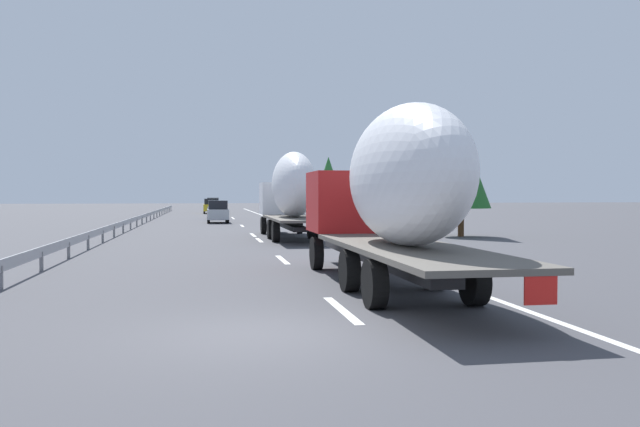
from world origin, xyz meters
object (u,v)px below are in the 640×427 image
car_blue_sedan (217,210)px  road_sign (289,196)px  truck_trailing (392,190)px  car_silver_hatch (218,212)px  car_yellow_coupe (211,206)px  car_white_van (213,204)px  truck_lead (291,191)px

car_blue_sedan → road_sign: bearing=-123.5°
truck_trailing → road_sign: (44.05, -3.10, -0.21)m
car_silver_hatch → car_blue_sedan: (8.73, -0.10, -0.03)m
car_yellow_coupe → road_sign: (-23.51, -6.93, 1.34)m
truck_trailing → car_white_van: truck_trailing is taller
truck_trailing → car_white_van: size_ratio=2.88×
truck_lead → car_yellow_coupe: size_ratio=2.71×
truck_trailing → car_silver_hatch: 39.83m
road_sign → truck_lead: bearing=172.9°
car_yellow_coupe → car_blue_sedan: (-19.19, -0.42, -0.03)m
car_yellow_coupe → road_sign: size_ratio=1.39×
truck_lead → car_silver_hatch: 20.75m
truck_trailing → road_sign: bearing=-4.0°
truck_lead → car_yellow_coupe: bearing=4.5°
truck_trailing → road_sign: 44.16m
car_yellow_coupe → car_white_van: size_ratio=1.01×
car_blue_sedan → car_silver_hatch: bearing=179.3°
car_silver_hatch → car_white_van: (43.85, -0.10, 0.02)m
car_yellow_coupe → car_white_van: car_white_van is taller
car_silver_hatch → car_white_van: size_ratio=0.90×
truck_lead → car_blue_sedan: size_ratio=2.84×
truck_lead → truck_trailing: 19.25m
truck_trailing → car_white_van: 83.58m
truck_lead → car_yellow_coupe: truck_lead is taller
car_silver_hatch → road_sign: road_sign is taller
truck_lead → car_blue_sedan: 29.36m
truck_lead → truck_trailing: bearing=180.0°
car_silver_hatch → car_white_van: bearing=-0.1°
road_sign → car_yellow_coupe: bearing=16.4°
car_yellow_coupe → car_white_van: 15.94m
car_blue_sedan → road_sign: road_sign is taller
car_blue_sedan → car_white_van: bearing=0.0°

